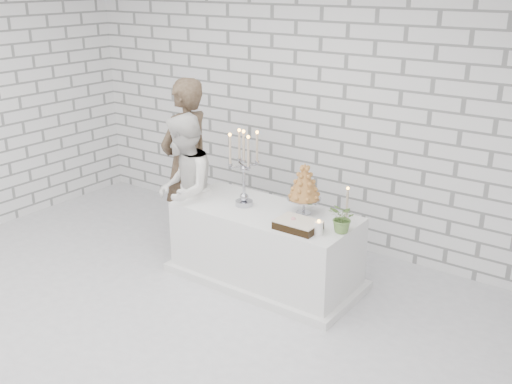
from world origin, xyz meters
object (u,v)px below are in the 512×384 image
at_px(cake_table, 265,246).
at_px(candelabra, 244,168).
at_px(groom, 186,164).
at_px(bride, 184,190).
at_px(croquembouche, 304,189).

xyz_separation_m(cake_table, candelabra, (-0.25, -0.01, 0.76)).
distance_m(groom, bride, 0.46).
bearing_deg(candelabra, groom, 166.79).
relative_size(cake_table, croquembouche, 3.58).
bearing_deg(groom, croquembouche, 88.38).
height_order(cake_table, croquembouche, croquembouche).
bearing_deg(bride, croquembouche, 71.45).
bearing_deg(groom, cake_table, 80.79).
xyz_separation_m(bride, candelabra, (0.68, 0.12, 0.34)).
height_order(candelabra, croquembouche, candelabra).
xyz_separation_m(cake_table, croquembouche, (0.34, 0.15, 0.63)).
relative_size(groom, croquembouche, 3.75).
relative_size(cake_table, groom, 0.96).
relative_size(bride, croquembouche, 3.17).
height_order(bride, croquembouche, bride).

